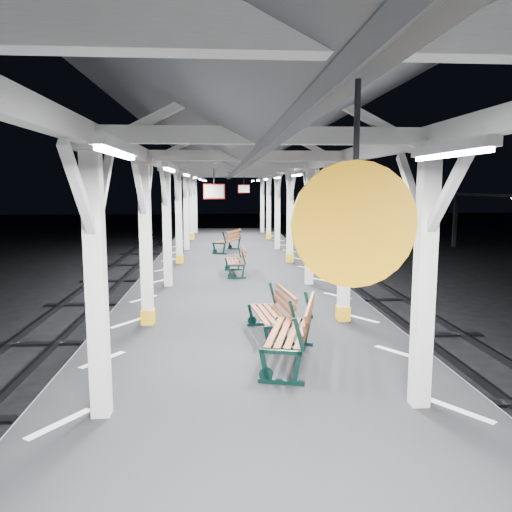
{
  "coord_description": "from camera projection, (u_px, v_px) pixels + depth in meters",
  "views": [
    {
      "loc": [
        -0.53,
        -7.92,
        3.8
      ],
      "look_at": [
        0.29,
        3.37,
        2.2
      ],
      "focal_mm": 35.0,
      "sensor_mm": 36.0,
      "label": 1
    }
  ],
  "objects": [
    {
      "name": "bench_far",
      "position": [
        238.0,
        260.0,
        15.78
      ],
      "size": [
        0.66,
        1.61,
        0.86
      ],
      "rotation": [
        0.0,
        0.0,
        0.04
      ],
      "color": "black",
      "rests_on": "platform"
    },
    {
      "name": "ground",
      "position": [
        253.0,
        413.0,
        8.39
      ],
      "size": [
        120.0,
        120.0,
        0.0
      ],
      "primitive_type": "plane",
      "color": "black",
      "rests_on": "ground"
    },
    {
      "name": "hazard_stripes_right",
      "position": [
        398.0,
        352.0,
        8.43
      ],
      "size": [
        1.0,
        48.0,
        0.01
      ],
      "primitive_type": "cube",
      "color": "silver",
      "rests_on": "platform"
    },
    {
      "name": "bench_near",
      "position": [
        295.0,
        331.0,
        7.86
      ],
      "size": [
        1.11,
        1.95,
        1.0
      ],
      "rotation": [
        0.0,
        0.0,
        -0.25
      ],
      "color": "black",
      "rests_on": "platform"
    },
    {
      "name": "bench_extra",
      "position": [
        229.0,
        240.0,
        21.16
      ],
      "size": [
        1.26,
        1.84,
        0.94
      ],
      "rotation": [
        0.0,
        0.0,
        -0.41
      ],
      "color": "black",
      "rests_on": "platform"
    },
    {
      "name": "hazard_stripes_left",
      "position": [
        103.0,
        360.0,
        8.08
      ],
      "size": [
        1.0,
        48.0,
        0.01
      ],
      "primitive_type": "cube",
      "color": "silver",
      "rests_on": "platform"
    },
    {
      "name": "platform",
      "position": [
        253.0,
        385.0,
        8.32
      ],
      "size": [
        6.0,
        50.0,
        1.0
      ],
      "primitive_type": "cube",
      "color": "black",
      "rests_on": "ground"
    },
    {
      "name": "canopy",
      "position": [
        253.0,
        137.0,
        7.74
      ],
      "size": [
        5.4,
        49.0,
        4.65
      ],
      "color": "silver",
      "rests_on": "platform"
    },
    {
      "name": "bench_mid",
      "position": [
        275.0,
        312.0,
        9.24
      ],
      "size": [
        0.8,
        1.71,
        0.89
      ],
      "rotation": [
        0.0,
        0.0,
        0.11
      ],
      "color": "black",
      "rests_on": "platform"
    }
  ]
}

